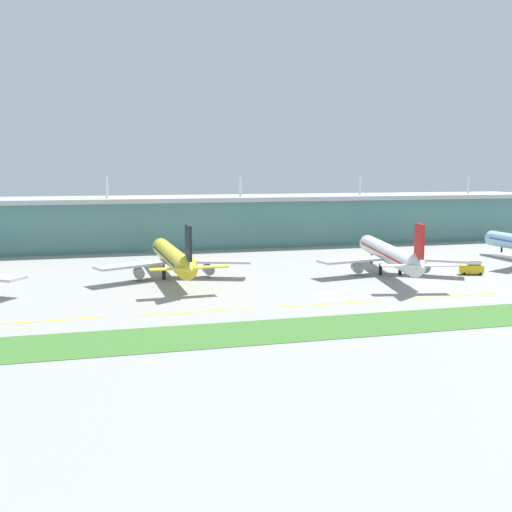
% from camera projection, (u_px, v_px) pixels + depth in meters
% --- Properties ---
extents(ground_plane, '(600.00, 600.00, 0.00)m').
position_uv_depth(ground_plane, '(327.00, 296.00, 156.12)').
color(ground_plane, gray).
extents(terminal_building, '(288.00, 34.00, 30.76)m').
position_uv_depth(terminal_building, '(238.00, 220.00, 260.19)').
color(terminal_building, slate).
rests_on(terminal_building, ground).
extents(airliner_near_middle, '(48.74, 61.81, 18.90)m').
position_uv_depth(airliner_near_middle, '(173.00, 257.00, 181.37)').
color(airliner_near_middle, yellow).
rests_on(airliner_near_middle, ground).
extents(airliner_far_middle, '(47.92, 64.66, 18.90)m').
position_uv_depth(airliner_far_middle, '(389.00, 254.00, 188.05)').
color(airliner_far_middle, white).
rests_on(airliner_far_middle, ground).
extents(taxiway_stripe_west, '(28.00, 0.70, 0.04)m').
position_uv_depth(taxiway_stripe_west, '(43.00, 321.00, 130.45)').
color(taxiway_stripe_west, yellow).
rests_on(taxiway_stripe_west, ground).
extents(taxiway_stripe_mid_west, '(28.00, 0.70, 0.04)m').
position_uv_depth(taxiway_stripe_mid_west, '(195.00, 312.00, 138.75)').
color(taxiway_stripe_mid_west, yellow).
rests_on(taxiway_stripe_mid_west, ground).
extents(taxiway_stripe_centre, '(28.00, 0.70, 0.04)m').
position_uv_depth(taxiway_stripe_centre, '(329.00, 304.00, 147.06)').
color(taxiway_stripe_centre, yellow).
rests_on(taxiway_stripe_centre, ground).
extents(taxiway_stripe_mid_east, '(28.00, 0.70, 0.04)m').
position_uv_depth(taxiway_stripe_mid_east, '(449.00, 297.00, 155.36)').
color(taxiway_stripe_mid_east, yellow).
rests_on(taxiway_stripe_mid_east, ground).
extents(grass_verge, '(300.00, 18.00, 0.10)m').
position_uv_depth(grass_verge, '(376.00, 324.00, 128.22)').
color(grass_verge, '#3D702D').
rests_on(grass_verge, ground).
extents(fuel_truck, '(7.65, 4.70, 4.95)m').
position_uv_depth(fuel_truck, '(472.00, 268.00, 187.77)').
color(fuel_truck, gold).
rests_on(fuel_truck, ground).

